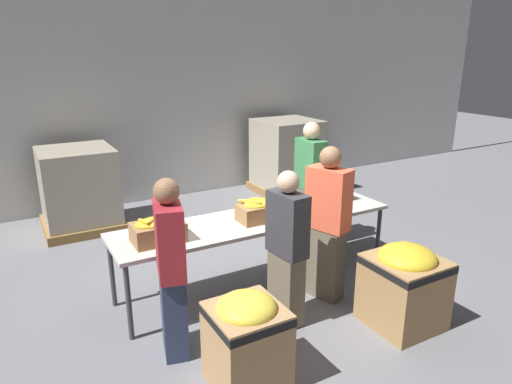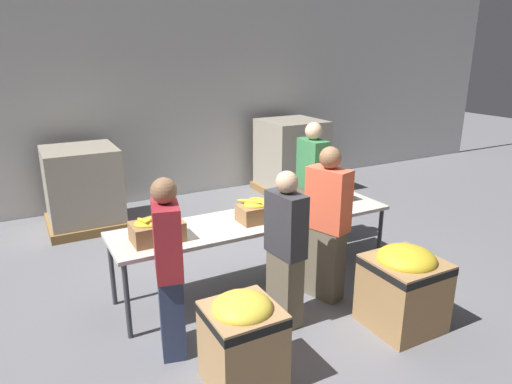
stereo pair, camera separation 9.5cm
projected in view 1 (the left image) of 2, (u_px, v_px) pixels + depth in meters
ground_plane at (256, 284)px, 5.25m from camera, size 30.00×30.00×0.00m
wall_back at (149, 85)px, 7.70m from camera, size 16.00×0.08×4.00m
sorting_table at (256, 222)px, 5.02m from camera, size 3.16×0.79×0.81m
banana_box_0 at (158, 229)px, 4.37m from camera, size 0.49×0.32×0.26m
banana_box_1 at (260, 210)px, 4.92m from camera, size 0.49×0.32×0.26m
banana_box_2 at (332, 189)px, 5.55m from camera, size 0.43×0.28×0.29m
volunteer_0 at (310, 185)px, 6.09m from camera, size 0.24×0.46×1.69m
volunteer_1 at (327, 225)px, 4.76m from camera, size 0.35×0.49×1.66m
volunteer_2 at (287, 250)px, 4.30m from camera, size 0.25×0.43×1.54m
volunteer_3 at (171, 270)px, 3.85m from camera, size 0.31×0.47×1.61m
donation_bin_0 at (247, 338)px, 3.57m from camera, size 0.56×0.56×0.79m
donation_bin_1 at (404, 284)px, 4.37m from camera, size 0.65×0.65×0.82m
pallet_stack_0 at (79, 190)px, 6.74m from camera, size 1.11×1.11×1.21m
pallet_stack_1 at (287, 157)px, 8.48m from camera, size 1.14×1.14×1.35m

